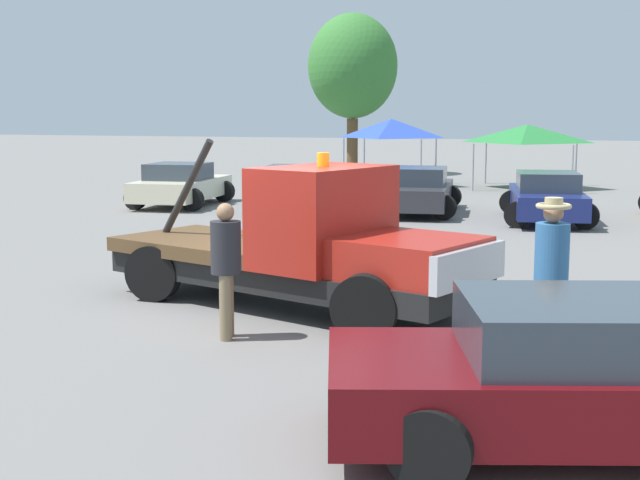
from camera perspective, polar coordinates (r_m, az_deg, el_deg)
name	(u,v)px	position (r m, az deg, el deg)	size (l,w,h in m)	color
ground_plane	(289,307)	(13.57, -2.01, -4.30)	(160.00, 160.00, 0.00)	slate
tow_truck	(308,249)	(13.16, -0.79, -0.58)	(6.40, 3.88, 2.51)	black
foreground_car	(606,376)	(8.28, 17.81, -8.30)	(5.33, 3.35, 1.34)	#5B0A0F
person_near_truck	(552,262)	(11.15, 14.60, -1.39)	(0.43, 0.43, 1.92)	#847051
person_at_hood	(226,261)	(11.58, -6.04, -1.34)	(0.40, 0.40, 1.78)	#847051
parked_car_cream	(181,185)	(28.16, -8.90, 3.50)	(2.75, 4.38, 1.34)	beige
parked_car_skyblue	(294,188)	(26.60, -1.64, 3.32)	(2.84, 4.63, 1.34)	#669ED1
parked_car_charcoal	(417,191)	(25.96, 6.25, 3.15)	(2.76, 4.82, 1.34)	#2D2D33
parked_car_navy	(547,197)	(24.62, 14.30, 2.66)	(2.80, 4.82, 1.34)	navy
canopy_tent_blue	(391,128)	(35.15, 4.58, 7.14)	(3.07, 3.07, 2.63)	#9E9EA3
canopy_tent_green	(527,134)	(34.91, 13.12, 6.65)	(3.60, 3.60, 2.43)	#9E9EA3
tree_left	(353,67)	(41.74, 2.11, 11.03)	(4.13, 4.13, 7.38)	brown
traffic_cone	(300,248)	(17.62, -1.26, -0.53)	(0.40, 0.40, 0.55)	black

